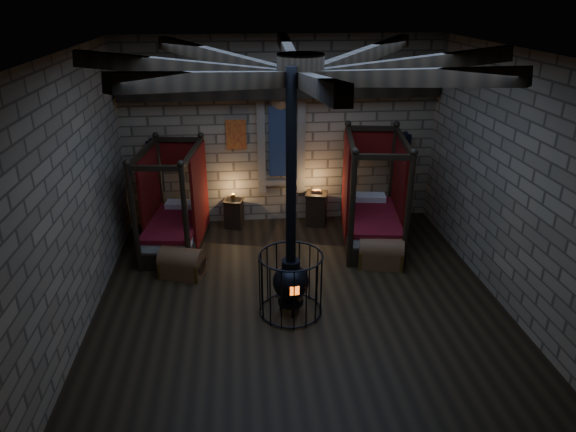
{
  "coord_description": "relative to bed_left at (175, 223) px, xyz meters",
  "views": [
    {
      "loc": [
        -0.94,
        -7.7,
        5.0
      ],
      "look_at": [
        -0.13,
        0.6,
        1.34
      ],
      "focal_mm": 32.0,
      "sensor_mm": 36.0,
      "label": 1
    }
  ],
  "objects": [
    {
      "name": "stove",
      "position": [
        2.16,
        -2.69,
        0.11
      ],
      "size": [
        1.07,
        1.07,
        4.05
      ],
      "rotation": [
        0.0,
        0.0,
        0.12
      ],
      "color": "black",
      "rests_on": "ground"
    },
    {
      "name": "nightstand_right",
      "position": [
        3.12,
        0.82,
        -0.13
      ],
      "size": [
        0.59,
        0.57,
        0.85
      ],
      "rotation": [
        0.0,
        0.0,
        -0.25
      ],
      "color": "black",
      "rests_on": "ground"
    },
    {
      "name": "bed_left",
      "position": [
        0.0,
        0.0,
        0.0
      ],
      "size": [
        1.33,
        2.17,
        2.15
      ],
      "rotation": [
        0.0,
        0.0,
        -0.13
      ],
      "color": "black",
      "rests_on": "ground"
    },
    {
      "name": "room",
      "position": [
        2.34,
        -2.19,
        3.21
      ],
      "size": [
        7.02,
        7.02,
        4.29
      ],
      "color": "black",
      "rests_on": "ground"
    },
    {
      "name": "nightstand_left",
      "position": [
        1.22,
        0.87,
        -0.19
      ],
      "size": [
        0.5,
        0.49,
        0.82
      ],
      "rotation": [
        0.0,
        0.0,
        -0.24
      ],
      "color": "black",
      "rests_on": "ground"
    },
    {
      "name": "trunk_left",
      "position": [
        0.23,
        -1.28,
        -0.27
      ],
      "size": [
        0.91,
        0.73,
        0.59
      ],
      "rotation": [
        0.0,
        0.0,
        -0.32
      ],
      "color": "brown",
      "rests_on": "ground"
    },
    {
      "name": "trunk_right",
      "position": [
        4.09,
        -1.25,
        -0.25
      ],
      "size": [
        0.95,
        0.72,
        0.63
      ],
      "rotation": [
        0.0,
        0.0,
        -0.23
      ],
      "color": "brown",
      "rests_on": "ground"
    },
    {
      "name": "bed_right",
      "position": [
        4.16,
        -0.18,
        0.04
      ],
      "size": [
        1.47,
        2.36,
        2.31
      ],
      "rotation": [
        0.0,
        0.0,
        -0.14
      ],
      "color": "black",
      "rests_on": "ground"
    }
  ]
}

